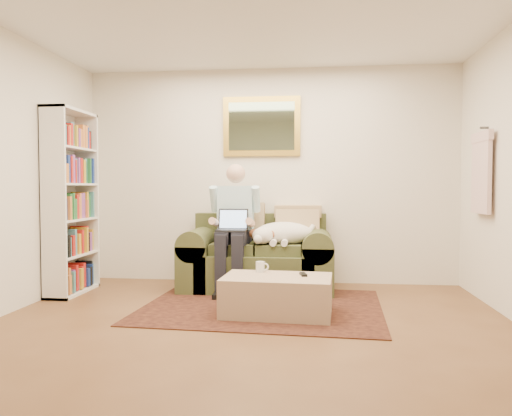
% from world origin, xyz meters
% --- Properties ---
extents(room_shell, '(4.51, 5.00, 2.61)m').
position_xyz_m(room_shell, '(0.00, 0.35, 1.30)').
color(room_shell, brown).
rests_on(room_shell, ground).
extents(rug, '(2.37, 1.94, 0.01)m').
position_xyz_m(rug, '(0.04, 1.19, 0.01)').
color(rug, black).
rests_on(rug, room_shell).
extents(sofa, '(1.70, 0.86, 1.02)m').
position_xyz_m(sofa, '(-0.10, 2.04, 0.29)').
color(sofa, brown).
rests_on(sofa, room_shell).
extents(seated_man, '(0.56, 0.80, 1.43)m').
position_xyz_m(seated_man, '(-0.35, 1.88, 0.71)').
color(seated_man, '#8CCCD8').
rests_on(seated_man, sofa).
extents(laptop, '(0.33, 0.26, 0.24)m').
position_xyz_m(laptop, '(-0.35, 1.82, 0.75)').
color(laptop, black).
rests_on(laptop, seated_man).
extents(sleeping_dog, '(0.70, 0.44, 0.26)m').
position_xyz_m(sleeping_dog, '(0.21, 1.95, 0.65)').
color(sleeping_dog, white).
rests_on(sleeping_dog, sofa).
extents(ottoman, '(1.01, 0.68, 0.35)m').
position_xyz_m(ottoman, '(0.21, 0.90, 0.18)').
color(ottoman, tan).
rests_on(ottoman, room_shell).
extents(coffee_mug, '(0.08, 0.08, 0.10)m').
position_xyz_m(coffee_mug, '(0.03, 1.11, 0.40)').
color(coffee_mug, white).
rests_on(coffee_mug, ottoman).
extents(tv_remote, '(0.08, 0.16, 0.02)m').
position_xyz_m(tv_remote, '(0.44, 0.97, 0.36)').
color(tv_remote, black).
rests_on(tv_remote, ottoman).
extents(bookshelf, '(0.28, 0.80, 2.00)m').
position_xyz_m(bookshelf, '(-2.10, 1.60, 1.00)').
color(bookshelf, white).
rests_on(bookshelf, room_shell).
extents(wall_mirror, '(0.94, 0.04, 0.72)m').
position_xyz_m(wall_mirror, '(-0.10, 2.47, 1.90)').
color(wall_mirror, gold).
rests_on(wall_mirror, room_shell).
extents(hanging_shirt, '(0.06, 0.52, 0.90)m').
position_xyz_m(hanging_shirt, '(2.19, 1.60, 1.35)').
color(hanging_shirt, beige).
rests_on(hanging_shirt, room_shell).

